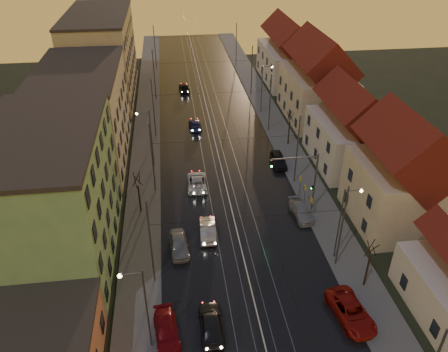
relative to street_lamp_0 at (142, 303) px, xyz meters
name	(u,v)px	position (x,y,z in m)	size (l,w,h in m)	color
road	(212,131)	(9.10, 38.00, -4.87)	(16.00, 120.00, 0.04)	black
sidewalk_left	(147,134)	(-0.90, 38.00, -4.81)	(4.00, 120.00, 0.15)	#4C4C4C
sidewalk_right	(276,127)	(19.10, 38.00, -4.81)	(4.00, 120.00, 0.15)	#4C4C4C
tram_rail_0	(198,131)	(6.90, 38.00, -4.83)	(0.06, 120.00, 0.03)	gray
tram_rail_1	(207,131)	(8.33, 38.00, -4.83)	(0.06, 120.00, 0.03)	gray
tram_rail_2	(217,130)	(9.87, 38.00, -4.83)	(0.06, 120.00, 0.03)	gray
tram_rail_3	(226,130)	(11.30, 38.00, -4.83)	(0.06, 120.00, 0.03)	gray
apartment_left_1	(51,199)	(-8.40, 12.00, 1.61)	(10.00, 18.00, 13.00)	#64915C
apartment_left_2	(84,116)	(-8.40, 32.00, 1.11)	(10.00, 20.00, 12.00)	beige
apartment_left_3	(102,56)	(-8.40, 56.00, 2.11)	(10.00, 24.00, 14.00)	tan
house_right_1	(400,178)	(26.10, 13.00, 0.56)	(8.67, 10.20, 10.80)	#C2AF95
house_right_2	(352,131)	(26.10, 26.00, -0.24)	(9.18, 12.24, 9.20)	silver
house_right_3	(317,83)	(26.10, 41.00, 0.92)	(9.18, 14.28, 11.50)	#C2AF95
house_right_4	(288,55)	(26.10, 59.00, 0.16)	(9.18, 16.32, 10.00)	silver
catenary_pole_l_1	(151,243)	(0.50, 7.00, -0.39)	(0.16, 0.16, 9.00)	#595B60
catenary_pole_r_1	(342,228)	(17.70, 7.00, -0.39)	(0.16, 0.16, 9.00)	#595B60
catenary_pole_l_2	(152,159)	(0.50, 22.00, -0.39)	(0.16, 0.16, 9.00)	#595B60
catenary_pole_r_2	(297,150)	(17.70, 22.00, -0.39)	(0.16, 0.16, 9.00)	#595B60
catenary_pole_l_3	(154,109)	(0.50, 37.00, -0.39)	(0.16, 0.16, 9.00)	#595B60
catenary_pole_r_3	(270,103)	(17.70, 37.00, -0.39)	(0.16, 0.16, 9.00)	#595B60
catenary_pole_l_4	(154,75)	(0.50, 52.00, -0.39)	(0.16, 0.16, 9.00)	#595B60
catenary_pole_r_4	(252,71)	(17.70, 52.00, -0.39)	(0.16, 0.16, 9.00)	#595B60
catenary_pole_l_5	(155,47)	(0.50, 70.00, -0.39)	(0.16, 0.16, 9.00)	#595B60
catenary_pole_r_5	(236,45)	(17.70, 70.00, -0.39)	(0.16, 0.16, 9.00)	#595B60
street_lamp_0	(142,303)	(0.00, 0.00, 0.00)	(1.75, 0.32, 8.00)	#595B60
street_lamp_1	(344,217)	(18.21, 8.00, 0.00)	(1.75, 0.32, 8.00)	#595B60
street_lamp_2	(149,134)	(0.00, 28.00, 0.00)	(1.75, 0.32, 8.00)	#595B60
street_lamp_3	(264,84)	(18.21, 44.00, 0.00)	(1.75, 0.32, 8.00)	#595B60
traffic_light_mast	(307,176)	(17.10, 16.00, -0.29)	(5.30, 0.32, 7.20)	#595B60
bare_tree_0	(139,194)	(-1.09, 18.00, -2.40)	(1.09, 1.09, 5.11)	black
bare_tree_1	(368,265)	(19.31, 4.00, -2.40)	(1.09, 1.09, 5.11)	black
bare_tree_2	(289,129)	(19.51, 32.00, -2.40)	(1.09, 1.09, 5.11)	black
driving_car_0	(211,323)	(5.08, 0.93, -4.09)	(1.87, 4.65, 1.59)	black
driving_car_1	(208,229)	(5.98, 12.97, -4.13)	(1.59, 4.56, 1.50)	#9D9DA2
driving_car_2	(197,182)	(5.58, 22.51, -4.18)	(2.33, 5.05, 1.40)	#BABABA
driving_car_3	(195,125)	(6.55, 39.16, -4.26)	(1.74, 4.28, 1.24)	#171D47
driving_car_4	(184,87)	(5.71, 55.60, -4.13)	(1.80, 4.46, 1.52)	black
parked_left_2	(166,331)	(1.50, 0.76, -4.22)	(1.85, 4.56, 1.32)	maroon
parked_left_3	(179,244)	(2.90, 10.97, -4.12)	(1.80, 4.48, 1.53)	#949399
parked_right_0	(351,311)	(16.70, 0.68, -4.13)	(2.50, 5.42, 1.51)	#9D150F
parked_right_1	(301,211)	(16.60, 14.98, -4.23)	(1.84, 4.53, 1.31)	#A3A2A8
parked_right_2	(278,160)	(16.70, 26.38, -4.12)	(1.80, 4.48, 1.53)	black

